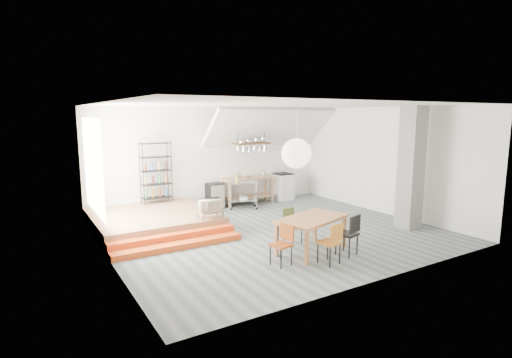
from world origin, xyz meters
TOP-DOWN VIEW (x-y plane):
  - floor at (0.00, 0.00)m, footprint 8.00×8.00m
  - wall_back at (0.00, 3.50)m, footprint 8.00×0.04m
  - wall_left at (-4.00, 0.00)m, footprint 0.04×7.00m
  - wall_right at (4.00, 0.00)m, footprint 0.04×7.00m
  - ceiling at (0.00, 0.00)m, footprint 8.00×7.00m
  - slope_ceiling at (1.80, 2.90)m, footprint 4.40×1.44m
  - window_pane at (-3.98, 1.50)m, footprint 0.02×2.50m
  - platform at (-2.50, 2.00)m, footprint 3.00×3.00m
  - step_lower at (-2.50, 0.05)m, footprint 3.00×0.35m
  - step_upper at (-2.50, 0.40)m, footprint 3.00×0.35m
  - concrete_column at (3.30, -1.50)m, footprint 0.50×0.50m
  - kitchen_counter at (1.10, 3.15)m, footprint 1.80×0.60m
  - stove at (2.50, 3.16)m, footprint 0.60×0.60m
  - pot_rack at (1.13, 2.92)m, footprint 1.20×0.50m
  - wire_shelving at (-2.00, 3.20)m, footprint 0.88×0.38m
  - microwave_shelf at (-1.40, 0.75)m, footprint 0.60×0.40m
  - paper_lantern at (-0.68, -1.84)m, footprint 0.60×0.60m
  - dining_table at (-0.11, -1.67)m, footprint 1.82×1.35m
  - chair_mustard at (-0.24, -2.47)m, footprint 0.45×0.45m
  - chair_black at (0.45, -2.27)m, footprint 0.50×0.50m
  - chair_olive at (-0.11, -0.91)m, footprint 0.41×0.41m
  - chair_red at (-1.06, -1.96)m, footprint 0.44×0.44m
  - rolling_cart at (0.63, 2.66)m, footprint 0.99×0.80m
  - mini_fridge at (-0.12, 3.20)m, footprint 0.47×0.47m
  - microwave at (-1.40, 0.75)m, footprint 0.61×0.46m
  - bowl at (1.05, 3.10)m, footprint 0.24×0.24m

SIDE VIEW (x-z plane):
  - floor at x=0.00m, z-range 0.00..0.00m
  - step_lower at x=-2.50m, z-range 0.00..0.13m
  - step_upper at x=-2.50m, z-range 0.00..0.27m
  - platform at x=-2.50m, z-range 0.00..0.40m
  - mini_fridge at x=-0.12m, z-range 0.00..0.81m
  - stove at x=2.50m, z-range -0.11..1.07m
  - chair_red at x=-1.06m, z-range 0.08..0.89m
  - chair_olive at x=-0.11m, z-range 0.08..0.89m
  - chair_mustard at x=-0.24m, z-range 0.08..0.93m
  - chair_black at x=0.45m, z-range 0.09..0.97m
  - microwave_shelf at x=-1.40m, z-range 0.46..0.63m
  - rolling_cart at x=0.63m, z-range 0.13..0.99m
  - kitchen_counter at x=1.10m, z-range 0.17..1.08m
  - dining_table at x=-0.11m, z-range 0.30..1.07m
  - microwave at x=-1.40m, z-range 0.56..0.88m
  - bowl at x=1.05m, z-range 0.91..0.96m
  - wire_shelving at x=-2.00m, z-range 0.43..2.23m
  - wall_back at x=0.00m, z-range 0.00..3.20m
  - wall_left at x=-4.00m, z-range 0.00..3.20m
  - wall_right at x=4.00m, z-range 0.00..3.20m
  - concrete_column at x=3.30m, z-range 0.00..3.20m
  - window_pane at x=-3.98m, z-range 0.70..2.90m
  - pot_rack at x=1.13m, z-range 1.26..2.69m
  - paper_lantern at x=-0.68m, z-range 1.90..2.50m
  - slope_ceiling at x=1.80m, z-range 1.89..3.21m
  - ceiling at x=0.00m, z-range 3.19..3.21m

